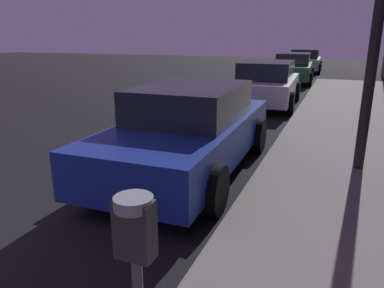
{
  "coord_description": "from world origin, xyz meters",
  "views": [
    {
      "loc": [
        5.1,
        -1.62,
        2.19
      ],
      "look_at": [
        3.96,
        1.18,
        1.3
      ],
      "focal_mm": 34.01,
      "sensor_mm": 36.0,
      "label": 1
    }
  ],
  "objects_px": {
    "parking_meter": "(136,257)",
    "car_green": "(293,68)",
    "car_blue": "(190,129)",
    "car_white": "(266,83)",
    "car_silver": "(305,61)"
  },
  "relations": [
    {
      "from": "parking_meter",
      "to": "car_green",
      "type": "distance_m",
      "value": 17.68
    },
    {
      "from": "parking_meter",
      "to": "car_blue",
      "type": "bearing_deg",
      "value": 108.95
    },
    {
      "from": "car_white",
      "to": "car_silver",
      "type": "bearing_deg",
      "value": 90.0
    },
    {
      "from": "car_white",
      "to": "car_silver",
      "type": "distance_m",
      "value": 12.81
    },
    {
      "from": "car_blue",
      "to": "parking_meter",
      "type": "bearing_deg",
      "value": -71.05
    },
    {
      "from": "car_blue",
      "to": "car_green",
      "type": "distance_m",
      "value": 13.51
    },
    {
      "from": "parking_meter",
      "to": "car_green",
      "type": "height_order",
      "value": "parking_meter"
    },
    {
      "from": "car_blue",
      "to": "car_green",
      "type": "xyz_separation_m",
      "value": [
        0.0,
        13.51,
        0.01
      ]
    },
    {
      "from": "car_silver",
      "to": "car_white",
      "type": "bearing_deg",
      "value": -90.0
    },
    {
      "from": "parking_meter",
      "to": "car_white",
      "type": "relative_size",
      "value": 0.31
    },
    {
      "from": "car_white",
      "to": "car_silver",
      "type": "relative_size",
      "value": 0.99
    },
    {
      "from": "car_white",
      "to": "car_green",
      "type": "bearing_deg",
      "value": 89.99
    },
    {
      "from": "car_green",
      "to": "car_blue",
      "type": "bearing_deg",
      "value": -90.01
    },
    {
      "from": "car_green",
      "to": "car_silver",
      "type": "distance_m",
      "value": 5.91
    },
    {
      "from": "car_green",
      "to": "parking_meter",
      "type": "bearing_deg",
      "value": -85.43
    }
  ]
}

